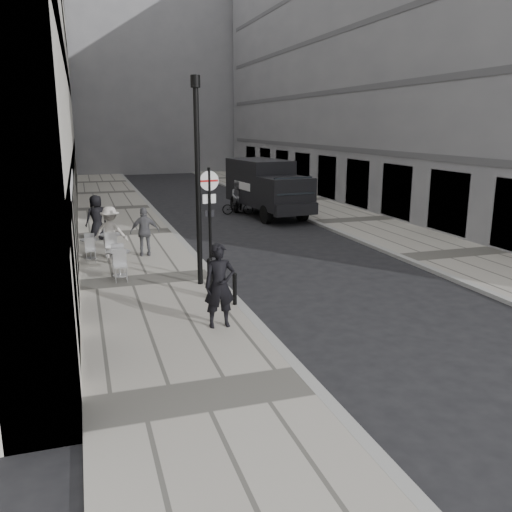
% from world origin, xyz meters
% --- Properties ---
extents(ground, '(120.00, 120.00, 0.00)m').
position_xyz_m(ground, '(0.00, 0.00, 0.00)').
color(ground, black).
rests_on(ground, ground).
extents(sidewalk, '(4.00, 60.00, 0.12)m').
position_xyz_m(sidewalk, '(-2.00, 18.00, 0.06)').
color(sidewalk, gray).
rests_on(sidewalk, ground).
extents(far_sidewalk, '(4.00, 60.00, 0.12)m').
position_xyz_m(far_sidewalk, '(9.00, 18.00, 0.06)').
color(far_sidewalk, gray).
rests_on(far_sidewalk, ground).
extents(building_left, '(4.00, 45.00, 18.00)m').
position_xyz_m(building_left, '(-6.00, 24.50, 9.00)').
color(building_left, silver).
rests_on(building_left, ground).
extents(building_right, '(6.00, 45.00, 20.00)m').
position_xyz_m(building_right, '(14.00, 24.50, 10.00)').
color(building_right, gray).
rests_on(building_right, ground).
extents(building_far, '(24.00, 16.00, 22.00)m').
position_xyz_m(building_far, '(1.50, 56.00, 11.00)').
color(building_far, gray).
rests_on(building_far, ground).
extents(walking_man, '(0.73, 0.49, 1.97)m').
position_xyz_m(walking_man, '(-0.90, 5.83, 1.10)').
color(walking_man, black).
rests_on(walking_man, sidewalk).
extents(sign_post, '(0.58, 0.12, 3.37)m').
position_xyz_m(sign_post, '(-0.20, 9.70, 2.28)').
color(sign_post, black).
rests_on(sign_post, sidewalk).
extents(lamppost, '(0.26, 0.26, 5.87)m').
position_xyz_m(lamppost, '(-0.60, 9.38, 3.39)').
color(lamppost, black).
rests_on(lamppost, sidewalk).
extents(bollard_near, '(0.13, 0.13, 1.00)m').
position_xyz_m(bollard_near, '(-0.60, 8.12, 0.62)').
color(bollard_near, black).
rests_on(bollard_near, sidewalk).
extents(bollard_far, '(0.11, 0.11, 0.80)m').
position_xyz_m(bollard_far, '(-0.15, 7.23, 0.52)').
color(bollard_far, black).
rests_on(bollard_far, sidewalk).
extents(panel_van, '(2.95, 6.36, 2.90)m').
position_xyz_m(panel_van, '(5.46, 21.08, 1.63)').
color(panel_van, black).
rests_on(panel_van, ground).
extents(cyclist, '(1.75, 0.95, 1.79)m').
position_xyz_m(cyclist, '(4.16, 21.93, 0.70)').
color(cyclist, black).
rests_on(cyclist, ground).
extents(pedestrian_a, '(1.05, 0.49, 1.74)m').
position_xyz_m(pedestrian_a, '(-1.71, 13.44, 0.99)').
color(pedestrian_a, '#59595E').
rests_on(pedestrian_a, sidewalk).
extents(pedestrian_b, '(1.33, 1.03, 1.81)m').
position_xyz_m(pedestrian_b, '(-2.88, 13.53, 1.03)').
color(pedestrian_b, '#B9B2AB').
rests_on(pedestrian_b, sidewalk).
extents(pedestrian_c, '(1.06, 0.89, 1.83)m').
position_xyz_m(pedestrian_c, '(-3.24, 16.82, 1.04)').
color(pedestrian_c, black).
rests_on(pedestrian_c, sidewalk).
extents(cafe_table_near, '(0.64, 1.43, 0.82)m').
position_xyz_m(cafe_table_near, '(-3.60, 13.59, 0.53)').
color(cafe_table_near, '#B2B3B5').
rests_on(cafe_table_near, sidewalk).
extents(cafe_table_mid, '(0.72, 1.63, 0.93)m').
position_xyz_m(cafe_table_mid, '(-2.80, 10.96, 0.59)').
color(cafe_table_mid, '#B4B4B6').
rests_on(cafe_table_mid, sidewalk).
extents(cafe_table_far, '(0.74, 1.68, 0.96)m').
position_xyz_m(cafe_table_far, '(-2.90, 13.69, 0.60)').
color(cafe_table_far, silver).
rests_on(cafe_table_far, sidewalk).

